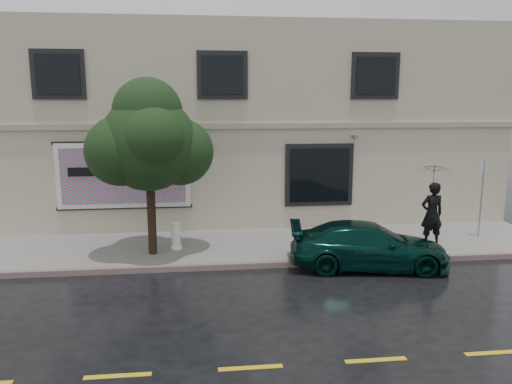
{
  "coord_description": "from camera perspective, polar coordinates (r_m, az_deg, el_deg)",
  "views": [
    {
      "loc": [
        -0.8,
        -11.2,
        4.52
      ],
      "look_at": [
        0.75,
        2.2,
        1.95
      ],
      "focal_mm": 35.0,
      "sensor_mm": 36.0,
      "label": 1
    }
  ],
  "objects": [
    {
      "name": "sign_pole",
      "position": [
        17.11,
        24.42,
        0.17
      ],
      "size": [
        0.31,
        0.05,
        2.48
      ],
      "rotation": [
        0.0,
        0.0,
        0.1
      ],
      "color": "#9C9DA4",
      "rests_on": "sidewalk"
    },
    {
      "name": "fire_hydrant",
      "position": [
        14.75,
        -9.11,
        -4.84
      ],
      "size": [
        0.36,
        0.34,
        0.88
      ],
      "rotation": [
        0.0,
        0.0,
        0.39
      ],
      "color": "white",
      "rests_on": "sidewalk"
    },
    {
      "name": "pedestrian",
      "position": [
        15.65,
        19.46,
        -2.4
      ],
      "size": [
        0.73,
        0.51,
        1.92
      ],
      "primitive_type": "imported",
      "rotation": [
        0.0,
        0.0,
        3.21
      ],
      "color": "black",
      "rests_on": "sidewalk"
    },
    {
      "name": "sidewalk",
      "position": [
        15.14,
        -3.3,
        -6.29
      ],
      "size": [
        20.0,
        3.5,
        0.15
      ],
      "primitive_type": "cube",
      "color": "gray",
      "rests_on": "ground"
    },
    {
      "name": "building",
      "position": [
        20.24,
        -4.36,
        7.88
      ],
      "size": [
        20.0,
        8.12,
        7.0
      ],
      "color": "#C2B59C",
      "rests_on": "ground"
    },
    {
      "name": "car",
      "position": [
        13.75,
        12.76,
        -5.99
      ],
      "size": [
        4.42,
        2.47,
        1.22
      ],
      "primitive_type": "imported",
      "rotation": [
        0.0,
        0.0,
        1.42
      ],
      "color": "#072B25",
      "rests_on": "ground"
    },
    {
      "name": "billboard",
      "position": [
        16.48,
        -14.9,
        1.83
      ],
      "size": [
        4.3,
        0.16,
        2.2
      ],
      "color": "white",
      "rests_on": "ground"
    },
    {
      "name": "road_marking",
      "position": [
        8.96,
        -0.63,
        -19.44
      ],
      "size": [
        19.0,
        0.12,
        0.01
      ],
      "primitive_type": "cube",
      "color": "gold",
      "rests_on": "ground"
    },
    {
      "name": "curb",
      "position": [
        13.48,
        -2.86,
        -8.46
      ],
      "size": [
        20.0,
        0.18,
        0.16
      ],
      "primitive_type": "cube",
      "color": "slate",
      "rests_on": "ground"
    },
    {
      "name": "umbrella",
      "position": [
        15.42,
        19.77,
        2.44
      ],
      "size": [
        1.19,
        1.19,
        0.75
      ],
      "primitive_type": "imported",
      "rotation": [
        0.0,
        0.0,
        0.19
      ],
      "color": "black",
      "rests_on": "pedestrian"
    },
    {
      "name": "ground",
      "position": [
        12.1,
        -2.38,
        -11.13
      ],
      "size": [
        90.0,
        90.0,
        0.0
      ],
      "primitive_type": "plane",
      "color": "black",
      "rests_on": "ground"
    },
    {
      "name": "street_tree",
      "position": [
        13.95,
        -12.17,
        5.42
      ],
      "size": [
        2.62,
        2.62,
        4.44
      ],
      "color": "#312315",
      "rests_on": "sidewalk"
    }
  ]
}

